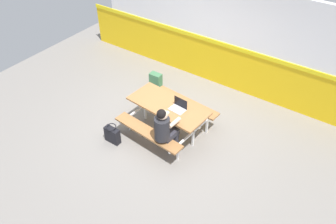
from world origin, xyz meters
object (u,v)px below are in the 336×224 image
object	(u,v)px
laptop_silver	(179,107)
tote_bag_bright	(112,135)
picnic_table_main	(168,111)
backpack_dark	(156,81)
student_nearer	(165,128)

from	to	relation	value
laptop_silver	tote_bag_bright	size ratio (longest dim) A/B	0.79
picnic_table_main	backpack_dark	world-z (taller)	picnic_table_main
student_nearer	laptop_silver	distance (m)	0.61
tote_bag_bright	laptop_silver	bearing A→B (deg)	42.37
picnic_table_main	backpack_dark	bearing A→B (deg)	135.37
laptop_silver	backpack_dark	xyz separation A→B (m)	(-1.43, 1.15, -0.57)
picnic_table_main	student_nearer	world-z (taller)	student_nearer
backpack_dark	laptop_silver	bearing A→B (deg)	-38.81
picnic_table_main	student_nearer	xyz separation A→B (m)	(0.33, -0.59, 0.13)
picnic_table_main	student_nearer	bearing A→B (deg)	-60.64
picnic_table_main	backpack_dark	size ratio (longest dim) A/B	4.00
picnic_table_main	laptop_silver	distance (m)	0.33
tote_bag_bright	backpack_dark	bearing A→B (deg)	100.79
student_nearer	tote_bag_bright	size ratio (longest dim) A/B	2.81
student_nearer	laptop_silver	world-z (taller)	student_nearer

